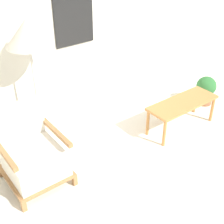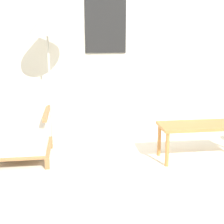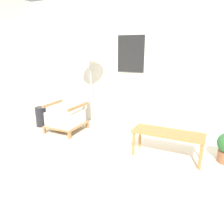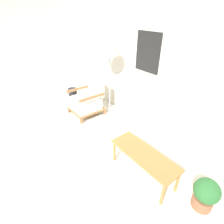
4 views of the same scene
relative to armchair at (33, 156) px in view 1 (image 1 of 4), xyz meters
name	(u,v)px [view 1 (image 1 of 4)]	position (x,y,z in m)	size (l,w,h in m)	color
ground_plane	(188,212)	(1.03, -1.42, -0.34)	(14.00, 14.00, 0.00)	silver
wall_back	(69,32)	(1.03, 0.80, 1.01)	(8.00, 0.09, 2.70)	silver
armchair	(33,156)	(0.00, 0.00, 0.00)	(0.67, 0.70, 0.89)	olive
floor_lamp	(28,36)	(0.33, 0.44, 1.20)	(0.50, 0.50, 1.73)	#B7B2A8
coffee_table	(182,105)	(2.14, -0.30, 0.04)	(1.08, 0.40, 0.43)	#B2753D
potted_plant	(206,89)	(2.98, -0.06, -0.09)	(0.32, 0.32, 0.47)	#935B3D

